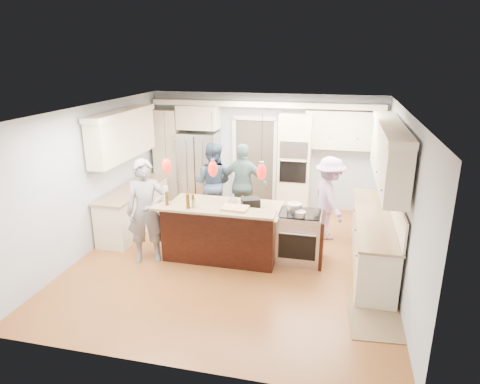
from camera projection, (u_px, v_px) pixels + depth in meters
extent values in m
plane|color=#A96C2E|center=(236.00, 257.00, 7.89)|extent=(6.00, 6.00, 0.00)
cube|color=#B2BCC6|center=(265.00, 151.00, 10.25)|extent=(5.50, 0.04, 2.70)
cube|color=#B2BCC6|center=(170.00, 267.00, 4.69)|extent=(5.50, 0.04, 2.70)
cube|color=#B2BCC6|center=(94.00, 177.00, 8.07)|extent=(0.04, 6.00, 2.70)
cube|color=#B2BCC6|center=(401.00, 199.00, 6.87)|extent=(0.04, 6.00, 2.70)
cube|color=white|center=(235.00, 109.00, 7.05)|extent=(5.50, 6.00, 0.04)
cube|color=#B7B7BC|center=(200.00, 169.00, 10.39)|extent=(0.90, 0.70, 1.80)
cube|color=beige|center=(295.00, 164.00, 9.84)|extent=(0.72, 0.64, 2.30)
cube|color=black|center=(294.00, 150.00, 9.42)|extent=(0.60, 0.02, 0.35)
cube|color=black|center=(293.00, 172.00, 9.57)|extent=(0.60, 0.02, 0.50)
cylinder|color=#B7B7BC|center=(293.00, 161.00, 9.46)|extent=(0.55, 0.02, 0.02)
cube|color=beige|center=(169.00, 157.00, 10.54)|extent=(0.60, 0.58, 2.30)
cube|color=beige|center=(199.00, 117.00, 10.06)|extent=(0.95, 0.58, 0.55)
cube|color=beige|center=(344.00, 130.00, 9.50)|extent=(1.70, 0.35, 0.85)
cube|color=beige|center=(265.00, 104.00, 9.71)|extent=(5.30, 0.38, 0.12)
cube|color=#4C443A|center=(255.00, 162.00, 10.39)|extent=(0.90, 0.06, 2.10)
cube|color=white|center=(255.00, 118.00, 10.01)|extent=(1.04, 0.06, 0.10)
cube|color=beige|center=(372.00, 241.00, 7.51)|extent=(0.60, 3.00, 0.88)
cube|color=tan|center=(375.00, 216.00, 7.37)|extent=(0.64, 3.05, 0.04)
cube|color=beige|center=(389.00, 156.00, 7.01)|extent=(0.35, 3.00, 0.85)
cube|color=beige|center=(391.00, 127.00, 6.86)|extent=(0.37, 3.10, 0.10)
cube|color=beige|center=(134.00, 209.00, 9.01)|extent=(0.60, 2.20, 0.88)
cube|color=tan|center=(133.00, 189.00, 8.87)|extent=(0.64, 2.25, 0.04)
cube|color=beige|center=(123.00, 137.00, 8.56)|extent=(0.35, 2.20, 0.85)
cube|color=beige|center=(121.00, 113.00, 8.41)|extent=(0.37, 2.30, 0.10)
cube|color=black|center=(224.00, 231.00, 7.95)|extent=(2.00, 1.00, 0.88)
cube|color=tan|center=(224.00, 207.00, 7.80)|extent=(2.10, 1.10, 0.04)
cube|color=black|center=(216.00, 238.00, 7.40)|extent=(2.00, 0.12, 1.08)
cube|color=tan|center=(213.00, 210.00, 7.09)|extent=(2.10, 0.42, 0.04)
cube|color=black|center=(251.00, 203.00, 7.73)|extent=(0.39, 0.36, 0.17)
cube|color=#B7B7BC|center=(299.00, 237.00, 7.64)|extent=(0.76, 0.66, 0.90)
cube|color=black|center=(297.00, 247.00, 7.35)|extent=(0.65, 0.01, 0.45)
cube|color=black|center=(300.00, 213.00, 7.50)|extent=(0.72, 0.59, 0.02)
cube|color=black|center=(322.00, 240.00, 7.56)|extent=(0.06, 0.71, 0.88)
cylinder|color=black|center=(165.00, 135.00, 6.92)|extent=(0.01, 0.01, 0.75)
ellipsoid|color=red|center=(167.00, 166.00, 7.09)|extent=(0.15, 0.15, 0.26)
cylinder|color=black|center=(212.00, 137.00, 6.75)|extent=(0.01, 0.01, 0.75)
ellipsoid|color=red|center=(213.00, 169.00, 6.91)|extent=(0.15, 0.15, 0.26)
cylinder|color=black|center=(262.00, 139.00, 6.58)|extent=(0.01, 0.01, 0.75)
ellipsoid|color=red|center=(261.00, 172.00, 6.74)|extent=(0.15, 0.15, 0.26)
imported|color=slate|center=(146.00, 211.00, 7.51)|extent=(0.80, 0.67, 1.87)
imported|color=#334864|center=(213.00, 183.00, 9.29)|extent=(0.91, 0.73, 1.79)
imported|color=slate|center=(243.00, 185.00, 9.14)|extent=(1.05, 0.44, 1.79)
imported|color=#9E80AC|center=(329.00, 198.00, 8.49)|extent=(0.99, 1.24, 1.67)
cube|color=olive|center=(375.00, 318.00, 6.06)|extent=(0.82, 1.14, 0.01)
cylinder|color=silver|center=(166.00, 195.00, 7.30)|extent=(0.09, 0.09, 0.31)
cylinder|color=#492E0D|center=(167.00, 198.00, 7.23)|extent=(0.06, 0.06, 0.25)
cylinder|color=#492E0D|center=(188.00, 201.00, 7.08)|extent=(0.08, 0.08, 0.25)
cylinder|color=#492E0D|center=(193.00, 200.00, 7.18)|extent=(0.06, 0.06, 0.21)
cylinder|color=#B7B7BC|center=(194.00, 204.00, 7.14)|extent=(0.08, 0.08, 0.13)
cube|color=tan|center=(235.00, 208.00, 7.08)|extent=(0.45, 0.33, 0.03)
cylinder|color=#B7B7BC|center=(294.00, 208.00, 7.51)|extent=(0.26, 0.26, 0.15)
cylinder|color=#B7B7BC|center=(300.00, 214.00, 7.30)|extent=(0.19, 0.19, 0.09)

